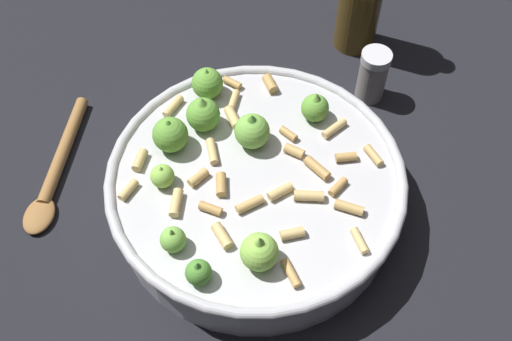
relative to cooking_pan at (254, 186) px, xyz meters
The scene contains 4 objects.
ground_plane 0.04m from the cooking_pan, 51.43° to the left, with size 2.40×2.40×0.00m, color black.
cooking_pan is the anchor object (origin of this frame).
pepper_shaker 0.24m from the cooking_pan, 133.13° to the left, with size 0.04×0.04×0.08m.
wooden_spoon 0.25m from the cooking_pan, 105.65° to the right, with size 0.21×0.07×0.02m.
Camera 1 is at (0.39, -0.04, 0.64)m, focal length 43.27 mm.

